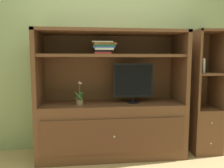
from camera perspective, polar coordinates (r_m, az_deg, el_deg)
painted_rear_wall at (r=3.14m, az=-0.83°, el=9.15°), size 6.00×0.10×2.80m
media_console at (r=2.89m, az=-0.13°, el=-8.43°), size 1.85×0.58×1.60m
tv_monitor at (r=2.83m, az=5.53°, el=0.58°), size 0.51×0.18×0.51m
potted_plant at (r=2.74m, az=-8.35°, el=-4.27°), size 0.10×0.13×0.30m
magazine_stack at (r=2.78m, az=-2.19°, el=9.31°), size 0.30×0.35×0.15m
bookshelf_tall at (r=3.26m, az=22.48°, el=-6.36°), size 0.38×0.45×1.62m
upright_book_row at (r=3.14m, az=21.56°, el=4.92°), size 0.09×0.15×0.26m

